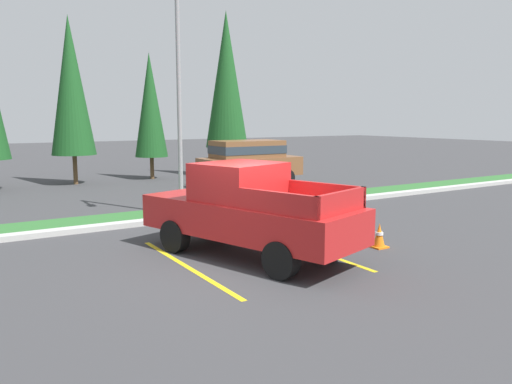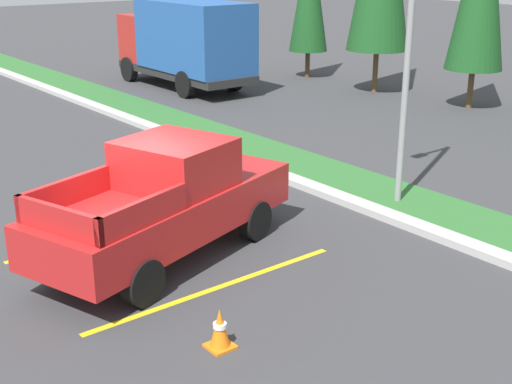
% 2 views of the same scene
% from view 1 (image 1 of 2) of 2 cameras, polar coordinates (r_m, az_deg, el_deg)
% --- Properties ---
extents(ground_plane, '(120.00, 120.00, 0.00)m').
position_cam_1_polar(ground_plane, '(10.92, -1.23, -8.11)').
color(ground_plane, '#38383A').
extents(parking_line_near, '(0.12, 4.80, 0.01)m').
position_cam_1_polar(parking_line_near, '(10.83, -7.87, -8.30)').
color(parking_line_near, yellow).
rests_on(parking_line_near, ground).
extents(parking_line_far, '(0.12, 4.80, 0.01)m').
position_cam_1_polar(parking_line_far, '(12.36, 5.44, -6.16)').
color(parking_line_far, yellow).
rests_on(parking_line_far, ground).
extents(curb_strip, '(56.00, 0.40, 0.15)m').
position_cam_1_polar(curb_strip, '(15.29, -10.86, -3.19)').
color(curb_strip, '#B2B2AD').
rests_on(curb_strip, ground).
extents(grass_median, '(56.00, 1.80, 0.06)m').
position_cam_1_polar(grass_median, '(16.31, -12.25, -2.67)').
color(grass_median, '#2D662D').
rests_on(grass_median, ground).
extents(pickup_truck_main, '(3.39, 5.55, 2.10)m').
position_cam_1_polar(pickup_truck_main, '(11.32, -0.96, -2.10)').
color(pickup_truck_main, black).
rests_on(pickup_truck_main, ground).
extents(suv_distant, '(4.61, 1.97, 2.10)m').
position_cam_1_polar(suv_distant, '(22.84, -0.79, 3.68)').
color(suv_distant, black).
rests_on(suv_distant, ground).
extents(street_light, '(0.24, 1.49, 7.08)m').
position_cam_1_polar(street_light, '(16.13, -8.49, 11.81)').
color(street_light, gray).
rests_on(street_light, ground).
extents(cypress_tree_right_inner, '(2.01, 2.01, 7.74)m').
position_cam_1_polar(cypress_tree_right_inner, '(25.17, -20.16, 11.17)').
color(cypress_tree_right_inner, brown).
rests_on(cypress_tree_right_inner, ground).
extents(cypress_tree_rightmost, '(1.65, 1.65, 6.34)m').
position_cam_1_polar(cypress_tree_rightmost, '(26.34, -11.85, 9.55)').
color(cypress_tree_rightmost, brown).
rests_on(cypress_tree_rightmost, ground).
extents(cypress_tree_far_right, '(2.24, 2.24, 8.62)m').
position_cam_1_polar(cypress_tree_far_right, '(27.24, -3.36, 12.50)').
color(cypress_tree_far_right, brown).
rests_on(cypress_tree_far_right, ground).
extents(traffic_cone, '(0.36, 0.36, 0.60)m').
position_cam_1_polar(traffic_cone, '(12.52, 13.73, -4.82)').
color(traffic_cone, orange).
rests_on(traffic_cone, ground).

